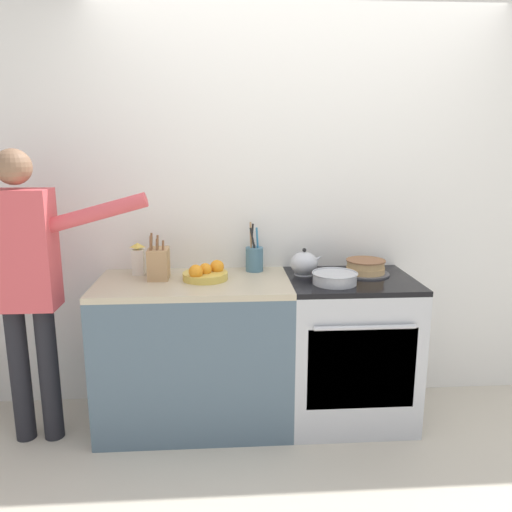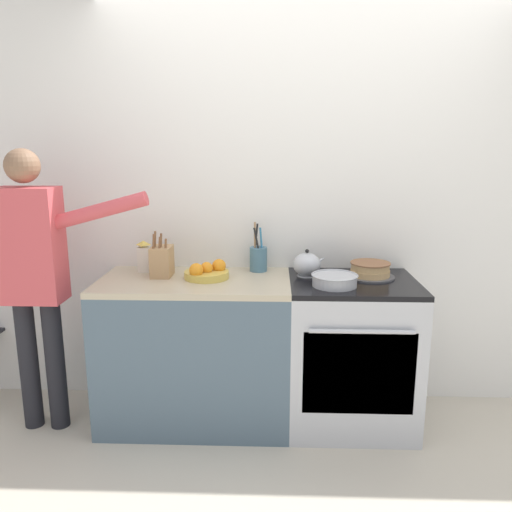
{
  "view_description": "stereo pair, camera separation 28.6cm",
  "coord_description": "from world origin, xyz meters",
  "px_view_note": "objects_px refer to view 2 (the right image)",
  "views": [
    {
      "loc": [
        -0.47,
        -2.51,
        1.66
      ],
      "look_at": [
        -0.29,
        0.28,
        1.04
      ],
      "focal_mm": 35.0,
      "sensor_mm": 36.0,
      "label": 1
    },
    {
      "loc": [
        -0.19,
        -2.52,
        1.66
      ],
      "look_at": [
        -0.29,
        0.28,
        1.04
      ],
      "focal_mm": 35.0,
      "sensor_mm": 36.0,
      "label": 2
    }
  ],
  "objects_px": {
    "knife_block": "(162,261)",
    "person_baker": "(34,268)",
    "layer_cake": "(370,270)",
    "tea_kettle": "(307,265)",
    "utensil_crock": "(258,258)",
    "mixing_bowl": "(335,280)",
    "fruit_bowl": "(207,272)",
    "stove_range": "(351,352)",
    "milk_carton": "(144,257)"
  },
  "relations": [
    {
      "from": "knife_block",
      "to": "person_baker",
      "type": "height_order",
      "value": "person_baker"
    },
    {
      "from": "stove_range",
      "to": "knife_block",
      "type": "distance_m",
      "value": 1.26
    },
    {
      "from": "knife_block",
      "to": "utensil_crock",
      "type": "relative_size",
      "value": 0.89
    },
    {
      "from": "tea_kettle",
      "to": "person_baker",
      "type": "height_order",
      "value": "person_baker"
    },
    {
      "from": "tea_kettle",
      "to": "knife_block",
      "type": "xyz_separation_m",
      "value": [
        -0.87,
        -0.03,
        0.02
      ]
    },
    {
      "from": "knife_block",
      "to": "fruit_bowl",
      "type": "bearing_deg",
      "value": -9.07
    },
    {
      "from": "knife_block",
      "to": "person_baker",
      "type": "xyz_separation_m",
      "value": [
        -0.69,
        -0.2,
        0.0
      ]
    },
    {
      "from": "stove_range",
      "to": "tea_kettle",
      "type": "distance_m",
      "value": 0.59
    },
    {
      "from": "mixing_bowl",
      "to": "knife_block",
      "type": "height_order",
      "value": "knife_block"
    },
    {
      "from": "layer_cake",
      "to": "person_baker",
      "type": "distance_m",
      "value": 1.95
    },
    {
      "from": "stove_range",
      "to": "fruit_bowl",
      "type": "distance_m",
      "value": 0.99
    },
    {
      "from": "layer_cake",
      "to": "knife_block",
      "type": "bearing_deg",
      "value": -179.36
    },
    {
      "from": "tea_kettle",
      "to": "utensil_crock",
      "type": "xyz_separation_m",
      "value": [
        -0.3,
        0.11,
        0.01
      ]
    },
    {
      "from": "layer_cake",
      "to": "fruit_bowl",
      "type": "distance_m",
      "value": 0.97
    },
    {
      "from": "mixing_bowl",
      "to": "milk_carton",
      "type": "distance_m",
      "value": 1.19
    },
    {
      "from": "layer_cake",
      "to": "stove_range",
      "type": "bearing_deg",
      "value": -142.18
    },
    {
      "from": "layer_cake",
      "to": "fruit_bowl",
      "type": "relative_size",
      "value": 1.09
    },
    {
      "from": "layer_cake",
      "to": "utensil_crock",
      "type": "xyz_separation_m",
      "value": [
        -0.67,
        0.13,
        0.04
      ]
    },
    {
      "from": "tea_kettle",
      "to": "utensil_crock",
      "type": "distance_m",
      "value": 0.32
    },
    {
      "from": "person_baker",
      "to": "fruit_bowl",
      "type": "bearing_deg",
      "value": 1.75
    },
    {
      "from": "stove_range",
      "to": "person_baker",
      "type": "bearing_deg",
      "value": -176.03
    },
    {
      "from": "stove_range",
      "to": "mixing_bowl",
      "type": "relative_size",
      "value": 3.41
    },
    {
      "from": "mixing_bowl",
      "to": "stove_range",
      "type": "bearing_deg",
      "value": 42.01
    },
    {
      "from": "knife_block",
      "to": "utensil_crock",
      "type": "height_order",
      "value": "utensil_crock"
    },
    {
      "from": "mixing_bowl",
      "to": "fruit_bowl",
      "type": "distance_m",
      "value": 0.75
    },
    {
      "from": "stove_range",
      "to": "fruit_bowl",
      "type": "height_order",
      "value": "fruit_bowl"
    },
    {
      "from": "mixing_bowl",
      "to": "person_baker",
      "type": "bearing_deg",
      "value": -179.54
    },
    {
      "from": "person_baker",
      "to": "tea_kettle",
      "type": "bearing_deg",
      "value": 1.08
    },
    {
      "from": "milk_carton",
      "to": "utensil_crock",
      "type": "bearing_deg",
      "value": 3.28
    },
    {
      "from": "tea_kettle",
      "to": "milk_carton",
      "type": "distance_m",
      "value": 1.01
    },
    {
      "from": "mixing_bowl",
      "to": "fruit_bowl",
      "type": "height_order",
      "value": "fruit_bowl"
    },
    {
      "from": "knife_block",
      "to": "fruit_bowl",
      "type": "height_order",
      "value": "knife_block"
    },
    {
      "from": "mixing_bowl",
      "to": "utensil_crock",
      "type": "height_order",
      "value": "utensil_crock"
    },
    {
      "from": "layer_cake",
      "to": "person_baker",
      "type": "bearing_deg",
      "value": -173.77
    },
    {
      "from": "fruit_bowl",
      "to": "person_baker",
      "type": "xyz_separation_m",
      "value": [
        -0.97,
        -0.15,
        0.06
      ]
    },
    {
      "from": "knife_block",
      "to": "fruit_bowl",
      "type": "relative_size",
      "value": 1.04
    },
    {
      "from": "knife_block",
      "to": "fruit_bowl",
      "type": "xyz_separation_m",
      "value": [
        0.28,
        -0.04,
        -0.06
      ]
    },
    {
      "from": "layer_cake",
      "to": "tea_kettle",
      "type": "bearing_deg",
      "value": 177.32
    },
    {
      "from": "layer_cake",
      "to": "person_baker",
      "type": "height_order",
      "value": "person_baker"
    },
    {
      "from": "tea_kettle",
      "to": "person_baker",
      "type": "bearing_deg",
      "value": -171.66
    },
    {
      "from": "stove_range",
      "to": "tea_kettle",
      "type": "height_order",
      "value": "tea_kettle"
    },
    {
      "from": "fruit_bowl",
      "to": "tea_kettle",
      "type": "bearing_deg",
      "value": 7.24
    },
    {
      "from": "utensil_crock",
      "to": "person_baker",
      "type": "bearing_deg",
      "value": -164.83
    },
    {
      "from": "knife_block",
      "to": "person_baker",
      "type": "bearing_deg",
      "value": -164.01
    },
    {
      "from": "tea_kettle",
      "to": "person_baker",
      "type": "distance_m",
      "value": 1.58
    },
    {
      "from": "stove_range",
      "to": "tea_kettle",
      "type": "relative_size",
      "value": 4.38
    },
    {
      "from": "stove_range",
      "to": "utensil_crock",
      "type": "relative_size",
      "value": 2.9
    },
    {
      "from": "stove_range",
      "to": "tea_kettle",
      "type": "xyz_separation_m",
      "value": [
        -0.27,
        0.1,
        0.52
      ]
    },
    {
      "from": "stove_range",
      "to": "fruit_bowl",
      "type": "relative_size",
      "value": 3.37
    },
    {
      "from": "milk_carton",
      "to": "person_baker",
      "type": "height_order",
      "value": "person_baker"
    }
  ]
}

